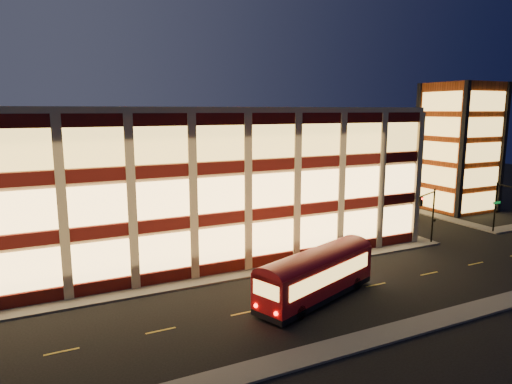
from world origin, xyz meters
TOP-DOWN VIEW (x-y plane):
  - ground at (0.00, 0.00)m, footprint 200.00×200.00m
  - sidewalk_office_south at (-3.00, 1.00)m, footprint 54.00×2.00m
  - sidewalk_office_east at (23.00, 17.00)m, footprint 2.00×30.00m
  - sidewalk_tower_west at (34.00, 17.00)m, footprint 2.00×30.00m
  - sidewalk_near at (0.00, -13.00)m, footprint 100.00×2.00m
  - office_building at (-2.91, 16.91)m, footprint 50.45×30.45m
  - stair_tower at (39.95, 11.95)m, footprint 8.60×8.60m
  - traffic_signal_far at (22.21, 0.24)m, footprint 3.79×1.87m
  - traffic_signal_right at (33.50, -0.62)m, footprint 1.20×4.37m
  - trolley_bus at (3.99, -6.14)m, footprint 11.67×6.69m

SIDE VIEW (x-z plane):
  - ground at x=0.00m, z-range 0.00..0.00m
  - sidewalk_office_south at x=-3.00m, z-range 0.00..0.15m
  - sidewalk_office_east at x=23.00m, z-range 0.00..0.15m
  - sidewalk_tower_west at x=34.00m, z-range 0.00..0.15m
  - sidewalk_near at x=0.00m, z-range 0.00..0.15m
  - trolley_bus at x=3.99m, z-range 0.21..4.07m
  - traffic_signal_right at x=33.50m, z-range 1.10..7.10m
  - traffic_signal_far at x=22.21m, z-range 1.11..7.11m
  - office_building at x=-2.91m, z-range 0.00..14.50m
  - stair_tower at x=39.95m, z-range -0.01..17.99m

